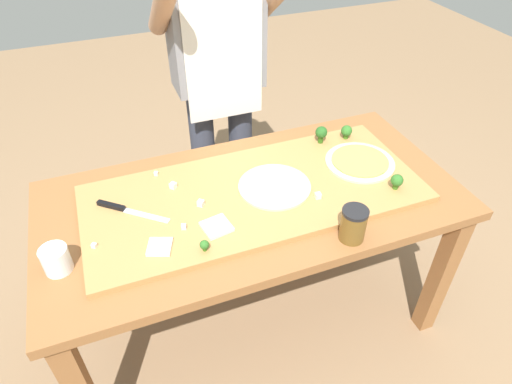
{
  "coord_description": "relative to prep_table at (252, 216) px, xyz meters",
  "views": [
    {
      "loc": [
        -0.45,
        -1.21,
        1.83
      ],
      "look_at": [
        0.0,
        -0.04,
        0.79
      ],
      "focal_mm": 31.3,
      "sensor_mm": 36.0,
      "label": 1
    }
  ],
  "objects": [
    {
      "name": "flour_cup",
      "position": [
        -0.69,
        -0.12,
        0.14
      ],
      "size": [
        0.09,
        0.09,
        0.09
      ],
      "color": "white",
      "rests_on": "prep_table"
    },
    {
      "name": "prep_table",
      "position": [
        0.0,
        0.0,
        0.0
      ],
      "size": [
        1.58,
        0.79,
        0.74
      ],
      "color": "brown",
      "rests_on": "ground"
    },
    {
      "name": "cheese_crumble_f",
      "position": [
        -0.58,
        -0.08,
        0.13
      ],
      "size": [
        0.02,
        0.02,
        0.01
      ],
      "primitive_type": "cube",
      "rotation": [
        0.0,
        0.0,
        0.96
      ],
      "color": "white",
      "rests_on": "cutting_board"
    },
    {
      "name": "broccoli_floret_back_left",
      "position": [
        0.51,
        0.2,
        0.16
      ],
      "size": [
        0.05,
        0.05,
        0.06
      ],
      "color": "#366618",
      "rests_on": "cutting_board"
    },
    {
      "name": "pizza_slice_far_right",
      "position": [
        -0.18,
        -0.14,
        0.13
      ],
      "size": [
        0.11,
        0.11,
        0.01
      ],
      "primitive_type": "cube",
      "rotation": [
        0.0,
        0.0,
        0.18
      ],
      "color": "silver",
      "rests_on": "cutting_board"
    },
    {
      "name": "ground_plane",
      "position": [
        0.0,
        0.0,
        -0.64
      ],
      "size": [
        8.0,
        8.0,
        0.0
      ],
      "primitive_type": "plane",
      "color": "#896B4C"
    },
    {
      "name": "broccoli_floret_center_right",
      "position": [
        -0.25,
        -0.22,
        0.15
      ],
      "size": [
        0.03,
        0.03,
        0.04
      ],
      "color": "#366618",
      "rests_on": "cutting_board"
    },
    {
      "name": "sauce_jar",
      "position": [
        0.24,
        -0.32,
        0.16
      ],
      "size": [
        0.09,
        0.09,
        0.12
      ],
      "color": "brown",
      "rests_on": "prep_table"
    },
    {
      "name": "cheese_crumble_e",
      "position": [
        0.21,
        -0.12,
        0.13
      ],
      "size": [
        0.02,
        0.02,
        0.02
      ],
      "primitive_type": "cube",
      "rotation": [
        0.0,
        0.0,
        1.47
      ],
      "color": "silver",
      "rests_on": "cutting_board"
    },
    {
      "name": "pizza_whole_white_garlic",
      "position": [
        0.09,
        -0.01,
        0.13
      ],
      "size": [
        0.28,
        0.28,
        0.02
      ],
      "color": "beige",
      "rests_on": "cutting_board"
    },
    {
      "name": "cheese_crumble_c",
      "position": [
        -0.2,
        -0.01,
        0.13
      ],
      "size": [
        0.03,
        0.03,
        0.02
      ],
      "primitive_type": "cube",
      "rotation": [
        0.0,
        0.0,
        0.85
      ],
      "color": "white",
      "rests_on": "cutting_board"
    },
    {
      "name": "pizza_whole_pesto_green",
      "position": [
        0.47,
        0.02,
        0.13
      ],
      "size": [
        0.28,
        0.28,
        0.02
      ],
      "color": "beige",
      "rests_on": "cutting_board"
    },
    {
      "name": "chefs_knife",
      "position": [
        -0.47,
        0.07,
        0.13
      ],
      "size": [
        0.23,
        0.2,
        0.02
      ],
      "color": "#B7BABF",
      "rests_on": "cutting_board"
    },
    {
      "name": "broccoli_floret_center_left",
      "position": [
        0.51,
        -0.17,
        0.16
      ],
      "size": [
        0.05,
        0.05,
        0.06
      ],
      "color": "#366618",
      "rests_on": "cutting_board"
    },
    {
      "name": "broccoli_floret_back_mid",
      "position": [
        0.39,
        0.21,
        0.17
      ],
      "size": [
        0.05,
        0.05,
        0.08
      ],
      "color": "#2C5915",
      "rests_on": "cutting_board"
    },
    {
      "name": "cook_center",
      "position": [
        0.07,
        0.63,
        0.36
      ],
      "size": [
        0.54,
        0.39,
        1.67
      ],
      "color": "#333847",
      "rests_on": "ground"
    },
    {
      "name": "cheese_crumble_b",
      "position": [
        -0.27,
        0.13,
        0.13
      ],
      "size": [
        0.03,
        0.03,
        0.02
      ],
      "primitive_type": "cube",
      "rotation": [
        0.0,
        0.0,
        0.71
      ],
      "color": "white",
      "rests_on": "cutting_board"
    },
    {
      "name": "cheese_crumble_d",
      "position": [
        -0.29,
        -0.1,
        0.13
      ],
      "size": [
        0.02,
        0.02,
        0.02
      ],
      "primitive_type": "cube",
      "rotation": [
        0.0,
        0.0,
        1.35
      ],
      "color": "white",
      "rests_on": "cutting_board"
    },
    {
      "name": "pizza_slice_far_left",
      "position": [
        -0.38,
        -0.16,
        0.13
      ],
      "size": [
        0.1,
        0.1,
        0.01
      ],
      "primitive_type": "cube",
      "rotation": [
        0.0,
        0.0,
        -0.36
      ],
      "color": "silver",
      "rests_on": "cutting_board"
    },
    {
      "name": "cutting_board",
      "position": [
        0.01,
        0.0,
        0.11
      ],
      "size": [
        1.27,
        0.55,
        0.02
      ],
      "primitive_type": "cube",
      "color": "#B27F47",
      "rests_on": "prep_table"
    },
    {
      "name": "cheese_crumble_a",
      "position": [
        -0.32,
        0.23,
        0.13
      ],
      "size": [
        0.02,
        0.02,
        0.01
      ],
      "primitive_type": "cube",
      "rotation": [
        0.0,
        0.0,
        1.12
      ],
      "color": "silver",
      "rests_on": "cutting_board"
    }
  ]
}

